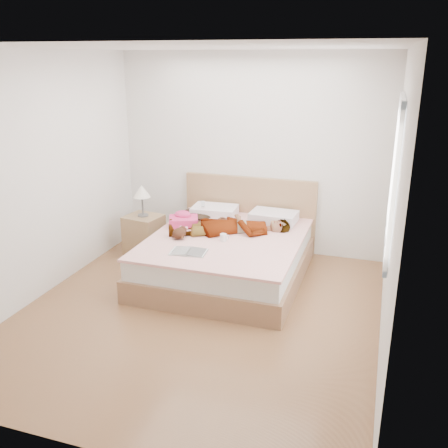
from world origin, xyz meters
name	(u,v)px	position (x,y,z in m)	size (l,w,h in m)	color
ground	(198,313)	(0.00, 0.00, 0.00)	(4.00, 4.00, 0.00)	#502C19
woman	(230,223)	(-0.02, 1.15, 0.61)	(0.56, 1.49, 0.21)	white
hair	(199,213)	(-0.59, 1.60, 0.55)	(0.47, 0.57, 0.09)	black
phone	(203,204)	(-0.52, 1.55, 0.70)	(0.05, 0.10, 0.01)	silver
room_shell	(394,178)	(1.77, 0.30, 1.50)	(4.00, 4.00, 4.00)	white
bed	(229,253)	(0.00, 1.04, 0.28)	(1.80, 2.08, 1.00)	brown
towel	(183,220)	(-0.64, 1.17, 0.58)	(0.43, 0.39, 0.18)	#DC3B7D
magazine	(188,252)	(-0.24, 0.35, 0.52)	(0.41, 0.29, 0.02)	silver
coffee_mug	(224,237)	(0.01, 0.81, 0.55)	(0.11, 0.09, 0.08)	white
plush_toy	(180,233)	(-0.50, 0.73, 0.58)	(0.16, 0.23, 0.13)	black
nightstand	(144,232)	(-1.25, 1.27, 0.32)	(0.50, 0.46, 0.96)	olive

